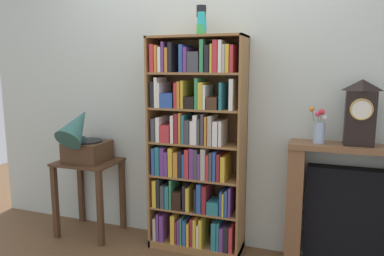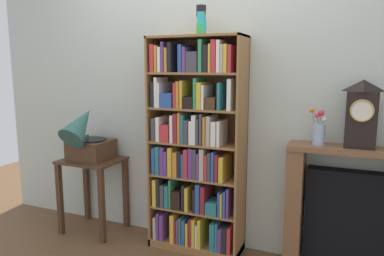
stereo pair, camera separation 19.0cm
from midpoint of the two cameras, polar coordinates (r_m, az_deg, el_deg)
name	(u,v)px [view 1 (the left image)]	position (r m, az deg, el deg)	size (l,w,h in m)	color
ground_plane	(193,253)	(3.21, -1.66, -18.92)	(7.56, 6.40, 0.02)	brown
wall_back	(215,93)	(3.08, 1.86, 5.41)	(4.56, 0.08, 2.60)	beige
bookshelf	(194,152)	(2.99, -1.44, -3.72)	(0.77, 0.30, 1.76)	olive
cup_stack	(201,21)	(2.93, -0.45, 16.40)	(0.08, 0.08, 0.23)	green
side_table_left	(89,180)	(3.50, -17.30, -7.82)	(0.53, 0.44, 0.69)	#472D1C
gramophone	(83,139)	(3.36, -18.26, -1.65)	(0.35, 0.50, 0.54)	#472D1C
fireplace_mantel	(353,210)	(2.97, 22.14, -11.74)	(0.95, 0.24, 0.97)	brown
mantel_clock	(360,113)	(2.78, 23.04, 2.20)	(0.20, 0.12, 0.47)	black
flower_vase	(319,129)	(2.80, 17.38, -0.20)	(0.13, 0.12, 0.26)	#99B2D1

